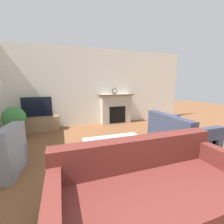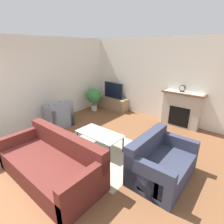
% 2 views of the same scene
% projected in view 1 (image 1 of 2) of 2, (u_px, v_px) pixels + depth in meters
% --- Properties ---
extents(wall_back, '(7.91, 0.06, 2.70)m').
position_uv_depth(wall_back, '(85.00, 87.00, 5.31)').
color(wall_back, silver).
rests_on(wall_back, ground_plane).
extents(area_rug, '(2.34, 1.78, 0.00)m').
position_uv_depth(area_rug, '(114.00, 161.00, 2.92)').
color(area_rug, '#B7A88E').
rests_on(area_rug, ground_plane).
extents(fireplace, '(1.25, 0.38, 1.10)m').
position_uv_depth(fireplace, '(116.00, 108.00, 5.63)').
color(fireplace, '#B2A899').
rests_on(fireplace, ground_plane).
extents(tv_stand, '(1.24, 0.40, 0.47)m').
position_uv_depth(tv_stand, '(39.00, 124.00, 4.74)').
color(tv_stand, '#997A56').
rests_on(tv_stand, ground_plane).
extents(tv, '(0.87, 0.06, 0.62)m').
position_uv_depth(tv, '(37.00, 107.00, 4.63)').
color(tv, '#232328').
rests_on(tv, tv_stand).
extents(couch_sectional, '(2.17, 0.99, 0.82)m').
position_uv_depth(couch_sectional, '(152.00, 193.00, 1.68)').
color(couch_sectional, '#5B231E').
rests_on(couch_sectional, ground_plane).
extents(couch_loveseat, '(0.90, 1.32, 0.82)m').
position_uv_depth(couch_loveseat, '(179.00, 137.00, 3.42)').
color(couch_loveseat, '#33384C').
rests_on(couch_loveseat, ground_plane).
extents(coffee_table, '(1.14, 0.58, 0.43)m').
position_uv_depth(coffee_table, '(114.00, 142.00, 2.88)').
color(coffee_table, '#333338').
rests_on(coffee_table, ground_plane).
extents(potted_plant, '(0.57, 0.57, 0.89)m').
position_uv_depth(potted_plant, '(14.00, 119.00, 3.94)').
color(potted_plant, beige).
rests_on(potted_plant, ground_plane).
extents(mantel_clock, '(0.18, 0.07, 0.21)m').
position_uv_depth(mantel_clock, '(115.00, 91.00, 5.49)').
color(mantel_clock, '#28231E').
rests_on(mantel_clock, fireplace).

